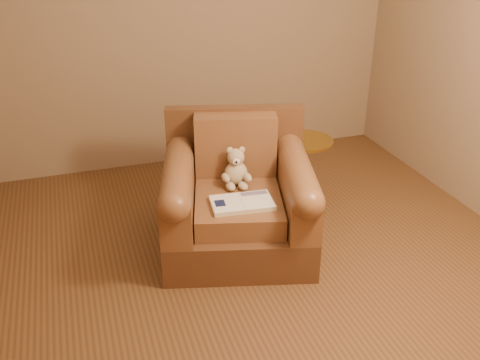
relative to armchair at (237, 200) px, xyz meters
name	(u,v)px	position (x,y,z in m)	size (l,w,h in m)	color
floor	(250,278)	(-0.05, -0.43, -0.35)	(4.00, 4.00, 0.00)	brown
room	(253,8)	(-0.05, -0.43, 1.37)	(4.02, 4.02, 2.71)	#8E7557
armchair	(237,200)	(0.00, 0.00, 0.00)	(1.22, 1.18, 0.90)	#57351D
teddy_bear	(236,171)	(0.02, 0.08, 0.19)	(0.20, 0.24, 0.28)	tan
guidebook	(242,203)	(-0.04, -0.22, 0.10)	(0.43, 0.28, 0.03)	beige
side_table	(304,172)	(0.66, 0.32, -0.03)	(0.42, 0.42, 0.59)	gold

